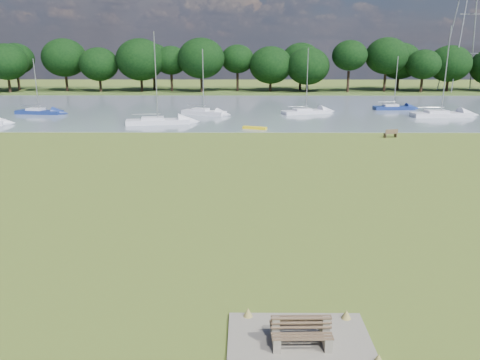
{
  "coord_description": "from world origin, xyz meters",
  "views": [
    {
      "loc": [
        -1.66,
        -25.76,
        8.29
      ],
      "look_at": [
        -1.83,
        -2.0,
        1.64
      ],
      "focal_mm": 35.0,
      "sensor_mm": 36.0,
      "label": 1
    }
  ],
  "objects_px": {
    "bench_pair": "(301,331)",
    "riverbank_bench": "(391,133)",
    "kayak": "(255,128)",
    "sailboat_4": "(306,110)",
    "sailboat_2": "(203,111)",
    "sailboat_3": "(39,111)",
    "sailboat_5": "(441,113)",
    "sailboat_0": "(157,120)",
    "sailboat_1": "(393,106)"
  },
  "relations": [
    {
      "from": "sailboat_1",
      "to": "sailboat_2",
      "type": "height_order",
      "value": "sailboat_2"
    },
    {
      "from": "riverbank_bench",
      "to": "sailboat_2",
      "type": "bearing_deg",
      "value": 124.61
    },
    {
      "from": "sailboat_4",
      "to": "sailboat_5",
      "type": "distance_m",
      "value": 16.96
    },
    {
      "from": "kayak",
      "to": "sailboat_4",
      "type": "bearing_deg",
      "value": 80.98
    },
    {
      "from": "sailboat_2",
      "to": "sailboat_3",
      "type": "distance_m",
      "value": 21.86
    },
    {
      "from": "sailboat_2",
      "to": "sailboat_5",
      "type": "relative_size",
      "value": 0.75
    },
    {
      "from": "sailboat_1",
      "to": "sailboat_2",
      "type": "distance_m",
      "value": 27.04
    },
    {
      "from": "riverbank_bench",
      "to": "sailboat_4",
      "type": "height_order",
      "value": "sailboat_4"
    },
    {
      "from": "riverbank_bench",
      "to": "sailboat_2",
      "type": "height_order",
      "value": "sailboat_2"
    },
    {
      "from": "sailboat_0",
      "to": "kayak",
      "type": "bearing_deg",
      "value": -27.19
    },
    {
      "from": "sailboat_0",
      "to": "sailboat_5",
      "type": "height_order",
      "value": "sailboat_5"
    },
    {
      "from": "sailboat_0",
      "to": "sailboat_5",
      "type": "xyz_separation_m",
      "value": [
        34.85,
        6.11,
        0.03
      ]
    },
    {
      "from": "riverbank_bench",
      "to": "kayak",
      "type": "distance_m",
      "value": 13.95
    },
    {
      "from": "riverbank_bench",
      "to": "sailboat_5",
      "type": "height_order",
      "value": "sailboat_5"
    },
    {
      "from": "kayak",
      "to": "sailboat_5",
      "type": "distance_m",
      "value": 25.62
    },
    {
      "from": "sailboat_1",
      "to": "bench_pair",
      "type": "bearing_deg",
      "value": -114.55
    },
    {
      "from": "sailboat_0",
      "to": "sailboat_4",
      "type": "xyz_separation_m",
      "value": [
        18.15,
        9.01,
        -0.07
      ]
    },
    {
      "from": "bench_pair",
      "to": "kayak",
      "type": "xyz_separation_m",
      "value": [
        -0.43,
        38.0,
        -0.3
      ]
    },
    {
      "from": "bench_pair",
      "to": "riverbank_bench",
      "type": "xyz_separation_m",
      "value": [
        12.7,
        33.29,
        -0.06
      ]
    },
    {
      "from": "bench_pair",
      "to": "sailboat_2",
      "type": "relative_size",
      "value": 0.21
    },
    {
      "from": "riverbank_bench",
      "to": "sailboat_1",
      "type": "xyz_separation_m",
      "value": [
        6.89,
        21.58,
        0.09
      ]
    },
    {
      "from": "sailboat_1",
      "to": "sailboat_5",
      "type": "height_order",
      "value": "sailboat_5"
    },
    {
      "from": "sailboat_2",
      "to": "kayak",
      "type": "bearing_deg",
      "value": -36.88
    },
    {
      "from": "sailboat_1",
      "to": "sailboat_4",
      "type": "bearing_deg",
      "value": -166.45
    },
    {
      "from": "kayak",
      "to": "sailboat_4",
      "type": "distance_m",
      "value": 14.38
    },
    {
      "from": "kayak",
      "to": "sailboat_3",
      "type": "xyz_separation_m",
      "value": [
        -28.32,
        11.97,
        0.31
      ]
    },
    {
      "from": "riverbank_bench",
      "to": "sailboat_4",
      "type": "relative_size",
      "value": 0.17
    },
    {
      "from": "riverbank_bench",
      "to": "kayak",
      "type": "xyz_separation_m",
      "value": [
        -13.13,
        4.71,
        -0.24
      ]
    },
    {
      "from": "sailboat_3",
      "to": "sailboat_4",
      "type": "height_order",
      "value": "sailboat_4"
    },
    {
      "from": "sailboat_4",
      "to": "sailboat_5",
      "type": "relative_size",
      "value": 0.77
    },
    {
      "from": "sailboat_2",
      "to": "sailboat_4",
      "type": "bearing_deg",
      "value": 28.31
    },
    {
      "from": "kayak",
      "to": "sailboat_3",
      "type": "bearing_deg",
      "value": 177.38
    },
    {
      "from": "bench_pair",
      "to": "sailboat_2",
      "type": "distance_m",
      "value": 49.91
    },
    {
      "from": "kayak",
      "to": "sailboat_5",
      "type": "xyz_separation_m",
      "value": [
        23.74,
        9.63,
        0.39
      ]
    },
    {
      "from": "sailboat_2",
      "to": "sailboat_3",
      "type": "relative_size",
      "value": 1.17
    },
    {
      "from": "bench_pair",
      "to": "riverbank_bench",
      "type": "distance_m",
      "value": 35.63
    },
    {
      "from": "riverbank_bench",
      "to": "kayak",
      "type": "relative_size",
      "value": 0.54
    },
    {
      "from": "riverbank_bench",
      "to": "sailboat_4",
      "type": "bearing_deg",
      "value": 93.54
    },
    {
      "from": "riverbank_bench",
      "to": "sailboat_0",
      "type": "xyz_separation_m",
      "value": [
        -24.23,
        8.24,
        0.12
      ]
    },
    {
      "from": "riverbank_bench",
      "to": "bench_pair",
      "type": "bearing_deg",
      "value": -126.78
    },
    {
      "from": "bench_pair",
      "to": "sailboat_3",
      "type": "height_order",
      "value": "sailboat_3"
    },
    {
      "from": "kayak",
      "to": "sailboat_1",
      "type": "xyz_separation_m",
      "value": [
        20.02,
        16.87,
        0.33
      ]
    },
    {
      "from": "kayak",
      "to": "bench_pair",
      "type": "bearing_deg",
      "value": -69.06
    },
    {
      "from": "riverbank_bench",
      "to": "sailboat_5",
      "type": "distance_m",
      "value": 17.84
    },
    {
      "from": "sailboat_4",
      "to": "sailboat_5",
      "type": "bearing_deg",
      "value": -30.44
    },
    {
      "from": "bench_pair",
      "to": "sailboat_3",
      "type": "distance_m",
      "value": 57.65
    },
    {
      "from": "sailboat_1",
      "to": "sailboat_3",
      "type": "height_order",
      "value": "sailboat_1"
    },
    {
      "from": "kayak",
      "to": "sailboat_2",
      "type": "height_order",
      "value": "sailboat_2"
    },
    {
      "from": "sailboat_3",
      "to": "sailboat_5",
      "type": "distance_m",
      "value": 52.11
    },
    {
      "from": "sailboat_2",
      "to": "sailboat_4",
      "type": "distance_m",
      "value": 13.55
    }
  ]
}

